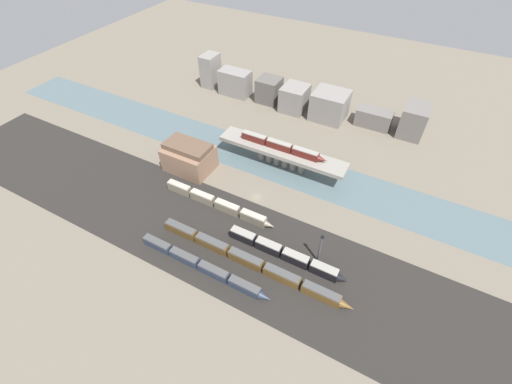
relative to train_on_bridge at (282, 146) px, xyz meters
name	(u,v)px	position (x,y,z in m)	size (l,w,h in m)	color
ground_plane	(256,197)	(-0.02, -23.15, -10.39)	(400.00, 400.00, 0.00)	#756B5B
railbed_yard	(225,239)	(-0.02, -47.15, -10.38)	(280.00, 42.00, 0.01)	#282623
river_water	(281,165)	(-0.02, 0.00, -10.38)	(320.00, 23.28, 0.01)	slate
bridge	(282,153)	(-0.02, 0.00, -3.80)	(57.58, 9.99, 8.70)	gray
train_on_bridge	(282,146)	(0.00, 0.00, 0.00)	(39.53, 2.80, 3.47)	#5B1E19
train_yard_near	(202,266)	(-0.07, -61.27, -8.68)	(49.93, 2.77, 3.50)	#2D384C
train_yard_mid	(249,261)	(12.87, -52.25, -8.47)	(70.70, 2.98, 3.91)	brown
train_yard_far	(285,254)	(22.17, -43.97, -8.44)	(43.28, 3.19, 3.98)	black
train_yard_outer	(217,203)	(-11.18, -34.91, -8.43)	(48.33, 2.77, 3.99)	gray
warehouse_building	(189,157)	(-34.37, -20.59, -4.23)	(19.90, 15.04, 12.95)	#937056
signal_tower	(320,248)	(32.67, -40.05, -3.30)	(1.00, 0.75, 13.92)	#4C4C51
city_block_far_left	(211,70)	(-68.49, 47.87, -1.20)	(8.25, 11.27, 18.38)	gray
city_block_left	(235,83)	(-50.50, 45.36, -3.42)	(17.40, 9.69, 13.92)	gray
city_block_center	(269,90)	(-30.09, 47.68, -3.85)	(11.94, 11.78, 13.07)	#605B56
city_block_right	(294,98)	(-14.10, 45.91, -3.78)	(12.87, 14.03, 13.20)	gray
city_block_far_right	(330,105)	(5.13, 46.88, -3.20)	(17.25, 15.72, 14.38)	gray
city_block_tall	(374,118)	(27.64, 50.54, -6.03)	(17.41, 8.75, 8.72)	slate
city_block_low	(414,120)	(45.83, 52.50, -2.91)	(11.56, 15.63, 14.95)	slate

